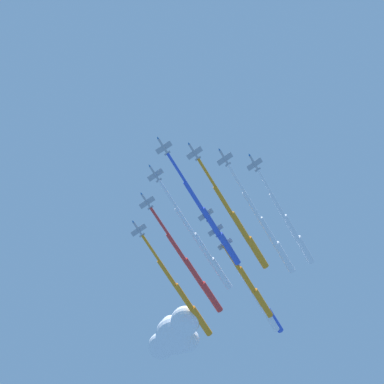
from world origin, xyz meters
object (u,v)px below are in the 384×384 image
(jet_port_outer, at_px, (292,229))
(jet_starboard_outer, at_px, (186,299))
(jet_starboard_inner, at_px, (205,250))
(jet_trail_starboard, at_px, (256,296))
(jet_port_inner, at_px, (242,229))
(jet_starboard_mid, at_px, (196,274))
(jet_port_mid, at_px, (270,234))
(jet_tail_end, at_px, (262,302))
(jet_trail_port, at_px, (248,282))
(jet_lead, at_px, (213,225))

(jet_port_outer, relative_size, jet_starboard_outer, 0.88)
(jet_starboard_inner, height_order, jet_starboard_outer, jet_starboard_inner)
(jet_port_outer, distance_m, jet_trail_starboard, 42.20)
(jet_port_inner, xyz_separation_m, jet_trail_starboard, (25.89, -30.75, -0.40))
(jet_port_inner, bearing_deg, jet_starboard_mid, 4.49)
(jet_port_mid, distance_m, jet_tail_end, 40.67)
(jet_starboard_inner, bearing_deg, jet_port_outer, -141.79)
(jet_starboard_inner, bearing_deg, jet_trail_port, -89.97)
(jet_starboard_inner, xyz_separation_m, jet_port_mid, (-27.76, -20.85, -0.74))
(jet_port_mid, distance_m, jet_starboard_outer, 57.47)
(jet_port_inner, distance_m, jet_starboard_inner, 22.67)
(jet_lead, relative_size, jet_port_outer, 1.14)
(jet_port_mid, height_order, jet_trail_starboard, jet_port_mid)
(jet_port_inner, bearing_deg, jet_trail_port, -45.48)
(jet_trail_port, bearing_deg, jet_trail_starboard, -63.37)
(jet_tail_end, bearing_deg, jet_trail_port, 111.96)
(jet_starboard_mid, xyz_separation_m, jet_tail_end, (-8.24, -38.94, 0.88))
(jet_starboard_inner, height_order, jet_trail_starboard, jet_starboard_inner)
(jet_lead, xyz_separation_m, jet_tail_end, (20.40, -49.68, 2.72))
(jet_starboard_outer, bearing_deg, jet_lead, 160.70)
(jet_port_mid, height_order, jet_starboard_mid, jet_starboard_mid)
(jet_starboard_inner, height_order, jet_port_mid, jet_starboard_inner)
(jet_port_inner, height_order, jet_trail_starboard, jet_port_inner)
(jet_starboard_outer, xyz_separation_m, jet_tail_end, (-22.65, -34.60, 2.58))
(jet_starboard_mid, xyz_separation_m, jet_trail_starboard, (-9.54, -33.54, -0.96))
(jet_tail_end, bearing_deg, jet_starboard_mid, 78.05)
(jet_starboard_mid, distance_m, jet_starboard_outer, 15.14)
(jet_lead, bearing_deg, jet_starboard_mid, -20.55)
(jet_starboard_inner, height_order, jet_port_outer, jet_port_outer)
(jet_starboard_mid, bearing_deg, jet_lead, 159.45)
(jet_starboard_mid, bearing_deg, jet_starboard_inner, 161.21)
(jet_trail_port, height_order, jet_tail_end, jet_tail_end)
(jet_starboard_inner, bearing_deg, jet_lead, 157.79)
(jet_trail_port, bearing_deg, jet_starboard_mid, 60.15)
(jet_port_outer, xyz_separation_m, jet_trail_port, (36.53, -0.55, -2.35))
(jet_port_inner, height_order, jet_tail_end, jet_tail_end)
(jet_port_outer, distance_m, jet_trail_port, 36.61)
(jet_starboard_inner, distance_m, jet_tail_end, 44.12)
(jet_port_mid, distance_m, jet_starboard_mid, 44.82)
(jet_starboard_outer, distance_m, jet_trail_starboard, 37.76)
(jet_starboard_outer, relative_size, jet_trail_starboard, 1.05)
(jet_trail_starboard, distance_m, jet_tail_end, 5.85)
(jet_lead, relative_size, jet_port_inner, 1.00)
(jet_lead, relative_size, jet_tail_end, 1.15)
(jet_lead, distance_m, jet_port_mid, 29.91)
(jet_port_outer, bearing_deg, jet_starboard_outer, 16.80)
(jet_lead, relative_size, jet_starboard_mid, 0.99)
(jet_port_mid, relative_size, jet_starboard_outer, 1.00)
(jet_starboard_outer, relative_size, jet_trail_port, 1.04)
(jet_lead, xyz_separation_m, jet_starboard_mid, (28.64, -10.74, 1.84))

